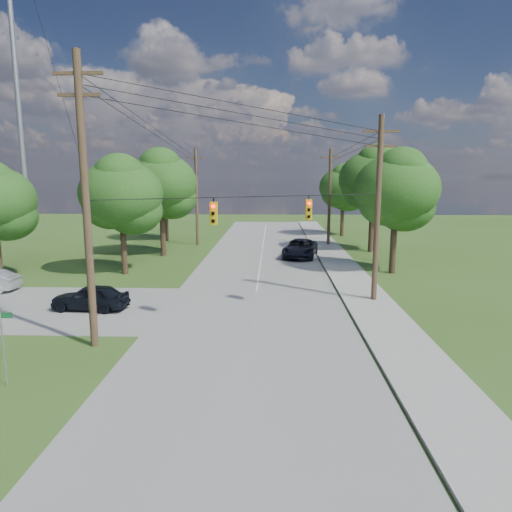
{
  "coord_description": "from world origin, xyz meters",
  "views": [
    {
      "loc": [
        2.99,
        -17.94,
        7.13
      ],
      "look_at": [
        2.15,
        5.0,
        3.15
      ],
      "focal_mm": 32.0,
      "sensor_mm": 36.0,
      "label": 1
    }
  ],
  "objects_px": {
    "pole_north_w": "(197,196)",
    "car_cross_dark": "(90,297)",
    "car_main_north": "(300,248)",
    "pole_ne": "(378,207)",
    "pole_sw": "(86,200)",
    "pole_north_e": "(330,197)"
  },
  "relations": [
    {
      "from": "pole_ne",
      "to": "car_cross_dark",
      "type": "xyz_separation_m",
      "value": [
        -15.74,
        -2.4,
        -4.74
      ]
    },
    {
      "from": "pole_sw",
      "to": "pole_north_e",
      "type": "relative_size",
      "value": 1.2
    },
    {
      "from": "pole_sw",
      "to": "car_main_north",
      "type": "relative_size",
      "value": 2.08
    },
    {
      "from": "car_cross_dark",
      "to": "pole_north_w",
      "type": "bearing_deg",
      "value": -179.75
    },
    {
      "from": "pole_sw",
      "to": "car_cross_dark",
      "type": "xyz_separation_m",
      "value": [
        -2.24,
        5.2,
        -5.5
      ]
    },
    {
      "from": "car_main_north",
      "to": "pole_north_w",
      "type": "bearing_deg",
      "value": 155.6
    },
    {
      "from": "pole_sw",
      "to": "car_cross_dark",
      "type": "distance_m",
      "value": 7.89
    },
    {
      "from": "pole_north_w",
      "to": "car_cross_dark",
      "type": "xyz_separation_m",
      "value": [
        -1.84,
        -24.4,
        -4.4
      ]
    },
    {
      "from": "pole_ne",
      "to": "car_main_north",
      "type": "relative_size",
      "value": 1.82
    },
    {
      "from": "pole_ne",
      "to": "car_cross_dark",
      "type": "distance_m",
      "value": 16.61
    },
    {
      "from": "pole_sw",
      "to": "car_main_north",
      "type": "bearing_deg",
      "value": 65.49
    },
    {
      "from": "pole_north_w",
      "to": "pole_sw",
      "type": "bearing_deg",
      "value": -89.23
    },
    {
      "from": "pole_ne",
      "to": "car_main_north",
      "type": "bearing_deg",
      "value": 103.15
    },
    {
      "from": "car_cross_dark",
      "to": "car_main_north",
      "type": "distance_m",
      "value": 20.97
    },
    {
      "from": "pole_north_e",
      "to": "pole_north_w",
      "type": "bearing_deg",
      "value": 180.0
    },
    {
      "from": "car_cross_dark",
      "to": "car_main_north",
      "type": "xyz_separation_m",
      "value": [
        12.34,
        16.95,
        0.1
      ]
    },
    {
      "from": "pole_sw",
      "to": "pole_north_e",
      "type": "height_order",
      "value": "pole_sw"
    },
    {
      "from": "pole_north_w",
      "to": "car_main_north",
      "type": "relative_size",
      "value": 1.74
    },
    {
      "from": "car_cross_dark",
      "to": "car_main_north",
      "type": "relative_size",
      "value": 0.71
    },
    {
      "from": "pole_ne",
      "to": "pole_north_w",
      "type": "bearing_deg",
      "value": 122.29
    },
    {
      "from": "pole_sw",
      "to": "car_cross_dark",
      "type": "relative_size",
      "value": 2.95
    },
    {
      "from": "pole_ne",
      "to": "car_cross_dark",
      "type": "bearing_deg",
      "value": -171.33
    }
  ]
}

